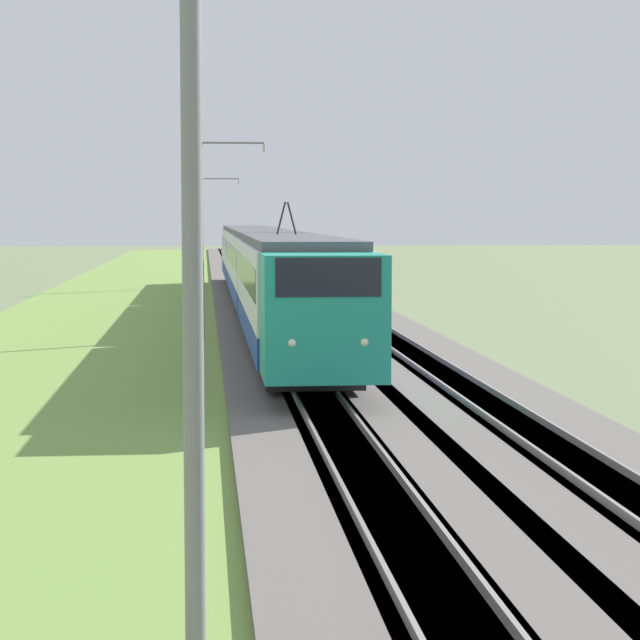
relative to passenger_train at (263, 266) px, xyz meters
The scene contains 9 objects.
ballast_main 4.42m from the passenger_train, behind, with size 240.00×4.40×0.30m.
ballast_adjacent 5.91m from the passenger_train, 133.82° to the right, with size 240.00×4.40×0.30m.
track_main 4.41m from the passenger_train, behind, with size 240.00×1.57×0.45m.
track_adjacent 5.91m from the passenger_train, 133.82° to the right, with size 240.00×1.57×0.45m.
grass_verge 7.14m from the passenger_train, 124.06° to the left, with size 240.00×13.88×0.12m.
passenger_train is the anchor object (origin of this frame).
catenary_mast_near 45.10m from the passenger_train, behind, with size 0.22×2.56×8.33m.
catenary_mast_mid 11.33m from the passenger_train, 165.65° to the left, with size 0.22×2.56×8.38m.
catenary_mast_far 23.54m from the passenger_train, ahead, with size 0.22×2.56×8.07m.
Camera 1 is at (-4.23, 2.71, 4.72)m, focal length 70.00 mm.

